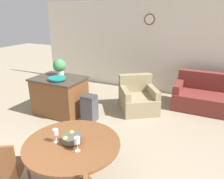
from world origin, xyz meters
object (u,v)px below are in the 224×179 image
object	(u,v)px
potted_plant	(59,66)
couch	(216,99)
dining_table	(73,153)
dining_chair_near_left	(5,167)
wine_glass_right	(77,141)
teal_bowl	(57,78)
fruit_bowl	(72,138)
wine_glass_left	(56,133)
trash_bin	(89,108)
armchair	(138,99)
kitchen_island	(60,95)

from	to	relation	value
potted_plant	couch	bearing A→B (deg)	24.86
dining_table	dining_chair_near_left	distance (m)	0.87
dining_table	wine_glass_right	size ratio (longest dim) A/B	6.60
teal_bowl	potted_plant	world-z (taller)	potted_plant
wine_glass_right	couch	world-z (taller)	wine_glass_right
fruit_bowl	couch	size ratio (longest dim) A/B	0.13
wine_glass_left	trash_bin	distance (m)	2.13
dining_table	teal_bowl	xyz separation A→B (m)	(-1.64, 1.74, 0.36)
dining_table	wine_glass_right	xyz separation A→B (m)	(0.17, -0.12, 0.31)
dining_chair_near_left	fruit_bowl	size ratio (longest dim) A/B	3.31
wine_glass_left	dining_table	bearing A→B (deg)	22.59
fruit_bowl	armchair	world-z (taller)	fruit_bowl
fruit_bowl	potted_plant	bearing A→B (deg)	131.29
dining_chair_near_left	fruit_bowl	distance (m)	0.93
trash_bin	armchair	xyz separation A→B (m)	(0.79, 1.04, -0.01)
dining_table	fruit_bowl	distance (m)	0.24
fruit_bowl	teal_bowl	size ratio (longest dim) A/B	0.68
dining_table	couch	xyz separation A→B (m)	(1.68, 3.72, -0.28)
kitchen_island	armchair	bearing A→B (deg)	30.77
dining_chair_near_left	wine_glass_left	size ratio (longest dim) A/B	4.55
potted_plant	trash_bin	xyz separation A→B (m)	(0.96, -0.25, -0.82)
fruit_bowl	wine_glass_left	world-z (taller)	wine_glass_left
wine_glass_right	trash_bin	world-z (taller)	wine_glass_right
dining_chair_near_left	couch	bearing A→B (deg)	29.06
trash_bin	armchair	size ratio (longest dim) A/B	0.50
dining_chair_near_left	trash_bin	size ratio (longest dim) A/B	1.42
dining_chair_near_left	wine_glass_right	bearing A→B (deg)	-7.11
kitchen_island	trash_bin	size ratio (longest dim) A/B	1.95
potted_plant	dining_table	bearing A→B (deg)	-48.69
dining_chair_near_left	wine_glass_left	xyz separation A→B (m)	(0.51, 0.43, 0.41)
dining_table	trash_bin	size ratio (longest dim) A/B	2.07
fruit_bowl	teal_bowl	world-z (taller)	teal_bowl
couch	wine_glass_left	bearing A→B (deg)	-115.98
wine_glass_left	wine_glass_right	size ratio (longest dim) A/B	1.00
kitchen_island	couch	world-z (taller)	kitchen_island
kitchen_island	teal_bowl	size ratio (longest dim) A/B	3.07
fruit_bowl	potted_plant	world-z (taller)	potted_plant
trash_bin	couch	bearing A→B (deg)	36.24
fruit_bowl	potted_plant	xyz separation A→B (m)	(-1.84, 2.09, 0.31)
wine_glass_left	teal_bowl	bearing A→B (deg)	128.62
fruit_bowl	kitchen_island	xyz separation A→B (m)	(-1.74, 1.90, -0.36)
kitchen_island	armchair	world-z (taller)	kitchen_island
dining_chair_near_left	trash_bin	xyz separation A→B (m)	(-0.18, 2.36, -0.18)
wine_glass_left	kitchen_island	size ratio (longest dim) A/B	0.16
fruit_bowl	wine_glass_right	xyz separation A→B (m)	(0.17, -0.12, 0.07)
fruit_bowl	teal_bowl	xyz separation A→B (m)	(-1.64, 1.74, 0.12)
fruit_bowl	wine_glass_right	world-z (taller)	wine_glass_right
kitchen_island	couch	xyz separation A→B (m)	(3.42, 1.82, -0.15)
fruit_bowl	wine_glass_right	distance (m)	0.22
wine_glass_right	trash_bin	size ratio (longest dim) A/B	0.31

